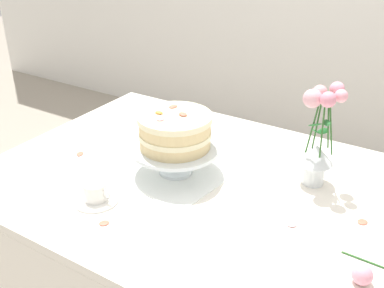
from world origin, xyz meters
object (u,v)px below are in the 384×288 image
cake_stand (175,151)px  fallen_rose (363,274)px  flower_vase (318,141)px  layer_cake (175,131)px  dining_table (199,207)px  teacup (96,194)px

cake_stand → fallen_rose: (0.64, -0.18, -0.06)m
cake_stand → fallen_rose: size_ratio=2.08×
flower_vase → fallen_rose: flower_vase is taller
cake_stand → layer_cake: layer_cake is taller
layer_cake → fallen_rose: size_ratio=1.69×
dining_table → layer_cake: (-0.10, 0.01, 0.25)m
dining_table → layer_cake: bearing=172.0°
cake_stand → flower_vase: (0.40, 0.18, 0.07)m
flower_vase → layer_cake: bearing=-156.3°
teacup → fallen_rose: teacup is taller
fallen_rose → flower_vase: bearing=123.5°
teacup → flower_vase: bearing=40.5°
layer_cake → teacup: (-0.11, -0.26, -0.13)m
dining_table → fallen_rose: 0.58m
dining_table → teacup: 0.34m
dining_table → teacup: size_ratio=10.32×
dining_table → flower_vase: bearing=32.0°
fallen_rose → layer_cake: bearing=164.1°
cake_stand → flower_vase: size_ratio=0.88×
flower_vase → teacup: bearing=-139.5°
flower_vase → dining_table: bearing=-148.0°
layer_cake → flower_vase: flower_vase is taller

